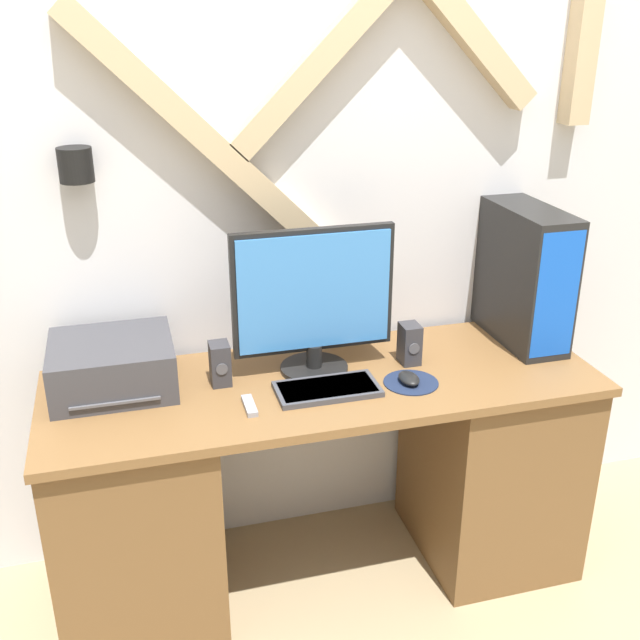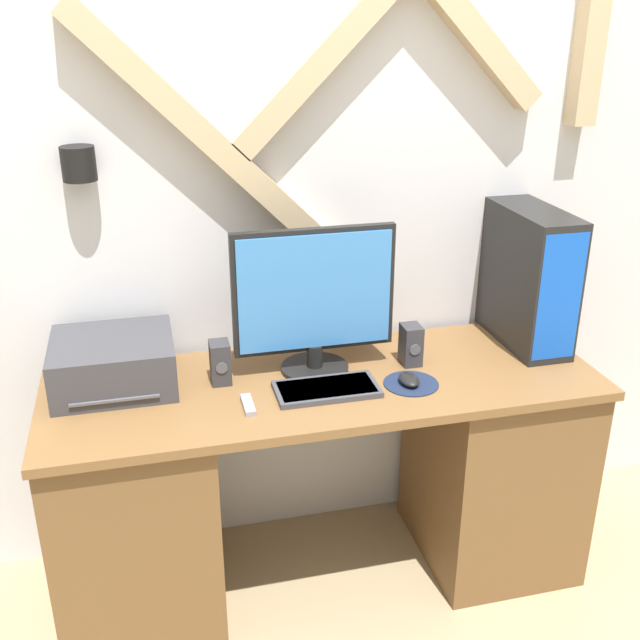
# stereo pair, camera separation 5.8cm
# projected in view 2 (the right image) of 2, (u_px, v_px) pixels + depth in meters

# --- Properties ---
(ground_plane) EXTENTS (12.00, 12.00, 0.00)m
(ground_plane) POSITION_uv_depth(u_px,v_px,m) (347.00, 637.00, 2.45)
(ground_plane) COLOR #9E8966
(wall_back) EXTENTS (6.40, 0.15, 2.70)m
(wall_back) POSITION_uv_depth(u_px,v_px,m) (301.00, 181.00, 2.52)
(wall_back) COLOR silver
(wall_back) RESTS_ON ground_plane
(desk) EXTENTS (1.79, 0.62, 0.79)m
(desk) POSITION_uv_depth(u_px,v_px,m) (324.00, 479.00, 2.57)
(desk) COLOR brown
(desk) RESTS_ON ground_plane
(monitor) EXTENTS (0.53, 0.22, 0.48)m
(monitor) POSITION_uv_depth(u_px,v_px,m) (314.00, 299.00, 2.39)
(monitor) COLOR black
(monitor) RESTS_ON desk
(keyboard) EXTENTS (0.32, 0.16, 0.02)m
(keyboard) POSITION_uv_depth(u_px,v_px,m) (327.00, 389.00, 2.34)
(keyboard) COLOR #3D3D42
(keyboard) RESTS_ON desk
(mousepad) EXTENTS (0.18, 0.18, 0.00)m
(mousepad) POSITION_uv_depth(u_px,v_px,m) (411.00, 384.00, 2.39)
(mousepad) COLOR #19233D
(mousepad) RESTS_ON desk
(mouse) EXTENTS (0.06, 0.10, 0.03)m
(mouse) POSITION_uv_depth(u_px,v_px,m) (409.00, 379.00, 2.38)
(mouse) COLOR black
(mouse) RESTS_ON mousepad
(computer_tower) EXTENTS (0.17, 0.46, 0.48)m
(computer_tower) POSITION_uv_depth(u_px,v_px,m) (526.00, 276.00, 2.63)
(computer_tower) COLOR black
(computer_tower) RESTS_ON desk
(printer) EXTENTS (0.38, 0.35, 0.16)m
(printer) POSITION_uv_depth(u_px,v_px,m) (114.00, 363.00, 2.35)
(printer) COLOR #38383D
(printer) RESTS_ON desk
(speaker_left) EXTENTS (0.06, 0.08, 0.14)m
(speaker_left) POSITION_uv_depth(u_px,v_px,m) (220.00, 362.00, 2.38)
(speaker_left) COLOR #2D2D33
(speaker_left) RESTS_ON desk
(speaker_right) EXTENTS (0.06, 0.08, 0.14)m
(speaker_right) POSITION_uv_depth(u_px,v_px,m) (411.00, 345.00, 2.50)
(speaker_right) COLOR #2D2D33
(speaker_right) RESTS_ON desk
(remote_control) EXTENTS (0.03, 0.12, 0.02)m
(remote_control) POSITION_uv_depth(u_px,v_px,m) (248.00, 405.00, 2.25)
(remote_control) COLOR gray
(remote_control) RESTS_ON desk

